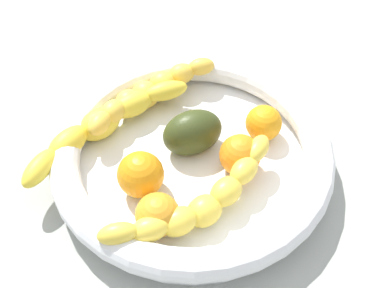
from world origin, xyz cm
name	(u,v)px	position (x,y,z in cm)	size (l,w,h in cm)	color
kitchen_counter	(192,173)	(0.00, 0.00, 1.50)	(120.00, 120.00, 3.00)	#999D95
fruit_bowl	(192,153)	(0.00, 0.00, 5.93)	(37.35, 37.35, 5.68)	white
banana_draped_left	(148,93)	(1.92, -11.77, 7.65)	(21.98, 9.90, 5.11)	yellow
banana_draped_right	(102,124)	(9.73, -8.51, 7.44)	(26.19, 12.16, 4.60)	yellow
banana_arching_top	(200,202)	(2.66, 8.67, 7.71)	(25.05, 9.34, 5.29)	yellow
orange_front	(262,121)	(-10.76, -0.37, 7.32)	(5.04, 5.04, 5.04)	orange
orange_mid_left	(158,215)	(7.91, 8.19, 7.45)	(5.31, 5.31, 5.31)	orange
orange_mid_right	(141,175)	(7.83, 2.04, 7.75)	(5.89, 5.89, 5.89)	orange
orange_rear	(240,155)	(-5.05, 3.95, 7.52)	(5.43, 5.43, 5.43)	orange
avocado_dark	(193,132)	(-0.96, -2.03, 7.61)	(8.31, 5.61, 6.39)	#353F19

